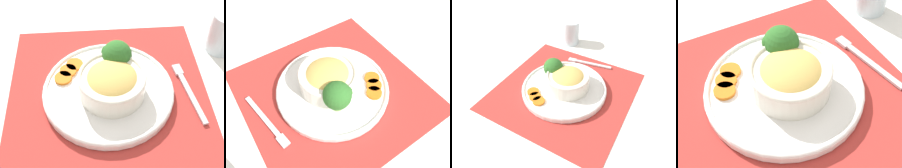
% 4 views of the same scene
% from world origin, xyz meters
% --- Properties ---
extents(ground_plane, '(4.00, 4.00, 0.00)m').
position_xyz_m(ground_plane, '(0.00, 0.00, 0.00)').
color(ground_plane, white).
extents(placemat, '(0.50, 0.50, 0.00)m').
position_xyz_m(placemat, '(0.00, 0.00, 0.00)').
color(placemat, '#B2332D').
rests_on(placemat, ground_plane).
extents(plate, '(0.30, 0.30, 0.02)m').
position_xyz_m(plate, '(0.00, 0.00, 0.02)').
color(plate, white).
rests_on(plate, placemat).
extents(bowl, '(0.15, 0.15, 0.07)m').
position_xyz_m(bowl, '(0.01, -0.01, 0.05)').
color(bowl, silver).
rests_on(bowl, plate).
extents(broccoli_floret, '(0.07, 0.07, 0.09)m').
position_xyz_m(broccoli_floret, '(0.03, 0.06, 0.07)').
color(broccoli_floret, '#84AD5B').
rests_on(broccoli_floret, plate).
extents(carrot_slice_near, '(0.04, 0.04, 0.01)m').
position_xyz_m(carrot_slice_near, '(-0.07, 0.09, 0.02)').
color(carrot_slice_near, orange).
rests_on(carrot_slice_near, plate).
extents(carrot_slice_middle, '(0.04, 0.04, 0.01)m').
position_xyz_m(carrot_slice_middle, '(-0.09, 0.07, 0.02)').
color(carrot_slice_middle, orange).
rests_on(carrot_slice_middle, plate).
extents(carrot_slice_far, '(0.04, 0.04, 0.01)m').
position_xyz_m(carrot_slice_far, '(-0.10, 0.05, 0.02)').
color(carrot_slice_far, orange).
rests_on(carrot_slice_far, plate).
extents(water_glass, '(0.08, 0.08, 0.11)m').
position_xyz_m(water_glass, '(0.32, 0.12, 0.05)').
color(water_glass, silver).
rests_on(water_glass, ground_plane).
extents(fork, '(0.03, 0.18, 0.01)m').
position_xyz_m(fork, '(0.19, -0.01, 0.01)').
color(fork, silver).
rests_on(fork, placemat).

